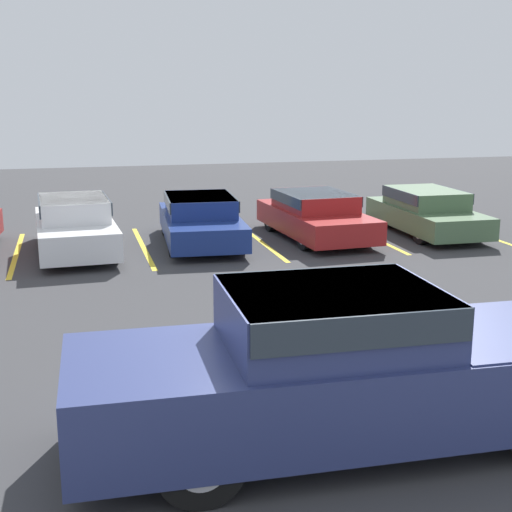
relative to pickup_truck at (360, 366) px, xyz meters
The scene contains 12 objects.
ground_plane 1.08m from the pickup_truck, 114.68° to the left, with size 60.00×60.00×0.00m, color #38383A.
stall_stripe_b 11.53m from the pickup_truck, 111.69° to the left, with size 0.12×4.97×0.01m, color yellow.
stall_stripe_c 10.79m from the pickup_truck, 96.70° to the left, with size 0.12×4.97×0.01m, color yellow.
stall_stripe_d 10.86m from the pickup_truck, 80.76° to the left, with size 0.12×4.97×0.01m, color yellow.
stall_stripe_e 11.72m from the pickup_truck, 66.12° to the left, with size 0.12×4.97×0.01m, color yellow.
stall_stripe_f 13.21m from the pickup_truck, 54.14° to the left, with size 0.12×4.97×0.01m, color yellow.
pickup_truck is the anchor object (origin of this frame).
parked_sedan_b 10.88m from the pickup_truck, 105.29° to the left, with size 1.94×4.38×1.31m.
parked_sedan_c 10.76m from the pickup_truck, 88.90° to the left, with size 2.12×4.52×1.21m.
parked_sedan_d 11.17m from the pickup_truck, 73.16° to the left, with size 2.07×4.48×1.20m.
parked_sedan_e 12.31m from the pickup_truck, 58.95° to the left, with size 1.81×4.35×1.19m.
wheel_stop_curb 14.52m from the pickup_truck, 70.57° to the left, with size 1.80×0.20×0.14m, color #B7B2A8.
Camera 1 is at (-2.64, -7.24, 3.77)m, focal length 50.00 mm.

